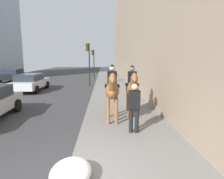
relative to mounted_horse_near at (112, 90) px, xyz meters
name	(u,v)px	position (x,y,z in m)	size (l,w,h in m)	color
mounted_horse_near	(112,90)	(0.00, 0.00, 0.00)	(2.15, 0.61, 2.32)	brown
mounted_horse_far	(132,88)	(0.82, -0.93, -0.05)	(2.15, 0.66, 2.26)	brown
pedestrian_greeting	(134,105)	(-1.26, -0.69, -0.32)	(0.31, 0.43, 1.70)	black
car_mid_lane	(13,75)	(15.88, 11.19, -0.65)	(4.16, 2.16, 1.44)	black
car_far_lane	(31,82)	(8.43, 6.32, -0.65)	(4.48, 2.03, 1.44)	silver
traffic_light_near_curb	(88,58)	(11.07, 1.76, 1.33)	(0.20, 0.44, 4.12)	black
traffic_light_far_curb	(93,59)	(19.10, 1.70, 1.20)	(0.20, 0.44, 3.91)	black
snow_pile_near	(71,172)	(-3.86, 1.04, -1.11)	(1.11, 0.85, 0.38)	white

